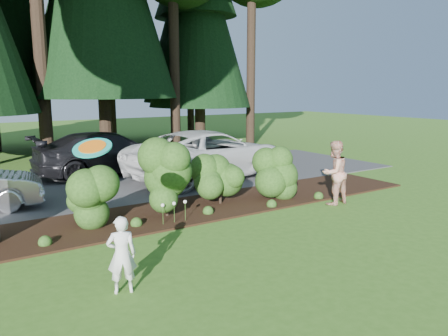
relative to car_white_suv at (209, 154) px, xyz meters
name	(u,v)px	position (x,y,z in m)	size (l,w,h in m)	color
ground	(242,252)	(-3.25, -6.62, -0.90)	(80.00, 80.00, 0.00)	#38641C
mulch_bed	(170,213)	(-3.25, -3.37, -0.88)	(16.00, 2.50, 0.05)	black
driveway	(115,184)	(-3.25, 0.88, -0.89)	(22.00, 6.00, 0.03)	#38383A
shrub_row	(197,181)	(-2.48, -3.48, -0.09)	(6.53, 1.60, 1.61)	#1E3D12
lily_cluster	(174,204)	(-3.55, -4.22, -0.41)	(0.69, 0.09, 0.57)	#1E3D12
car_white_suv	(209,154)	(0.00, 0.00, 0.00)	(2.90, 6.28, 1.75)	silver
car_dark_suv	(109,153)	(-2.81, 2.70, -0.07)	(2.25, 5.54, 1.61)	black
child	(122,255)	(-5.87, -7.00, -0.26)	(0.47, 0.31, 1.28)	silver
adult	(334,173)	(1.10, -4.99, 0.01)	(0.88, 0.69, 1.82)	#AD3817
frisbee	(92,147)	(-6.27, -7.10, 1.50)	(0.59, 0.55, 0.32)	teal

